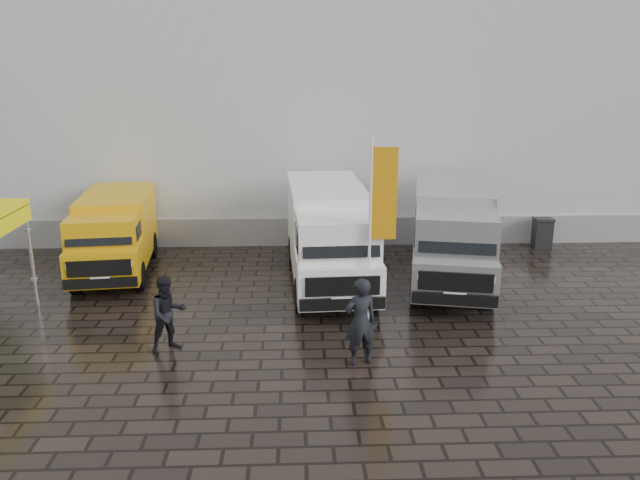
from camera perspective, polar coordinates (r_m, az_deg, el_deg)
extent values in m
plane|color=black|center=(15.05, 5.68, -9.02)|extent=(120.00, 120.00, 0.00)
cube|color=silver|center=(29.76, 5.72, 15.30)|extent=(44.00, 16.00, 12.00)
cube|color=gray|center=(22.59, 8.06, 0.87)|extent=(44.00, 0.15, 1.00)
cylinder|color=silver|center=(18.36, -24.89, -1.25)|extent=(0.10, 0.10, 2.74)
cylinder|color=black|center=(15.82, 4.38, -7.62)|extent=(0.50, 0.50, 0.04)
cylinder|color=white|center=(15.04, 4.57, 0.41)|extent=(0.07, 0.07, 4.63)
cube|color=orange|center=(14.84, 5.92, 4.21)|extent=(0.60, 0.03, 2.22)
cube|color=black|center=(23.34, 19.66, 0.63)|extent=(0.68, 0.68, 1.05)
imported|color=black|center=(13.49, 3.71, -7.47)|extent=(0.82, 0.65, 1.97)
imported|color=black|center=(14.55, -13.73, -6.55)|extent=(1.08, 1.01, 1.76)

